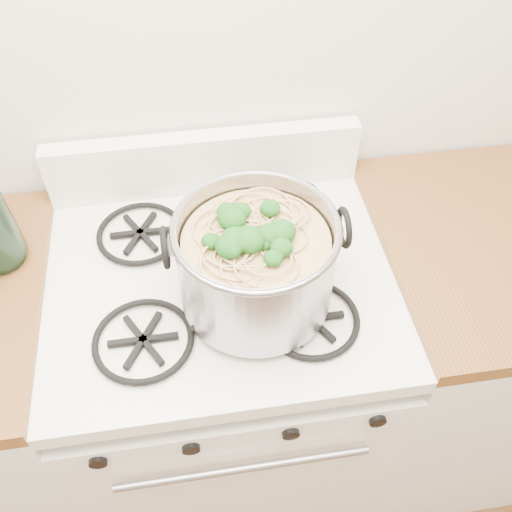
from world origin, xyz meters
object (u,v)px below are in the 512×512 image
(gas_range, at_px, (228,383))
(stock_pot, at_px, (256,263))
(spatula, at_px, (248,243))
(glass_bowl, at_px, (272,229))

(gas_range, bearing_deg, stock_pot, -49.05)
(spatula, xyz_separation_m, glass_bowl, (0.06, 0.03, 0.00))
(gas_range, height_order, spatula, spatula)
(gas_range, relative_size, glass_bowl, 9.39)
(spatula, distance_m, glass_bowl, 0.07)
(gas_range, xyz_separation_m, glass_bowl, (0.13, 0.10, 0.50))
(gas_range, xyz_separation_m, spatula, (0.07, 0.06, 0.50))
(gas_range, distance_m, stock_pot, 0.60)
(spatula, bearing_deg, glass_bowl, 60.75)
(stock_pot, bearing_deg, glass_bowl, 69.44)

